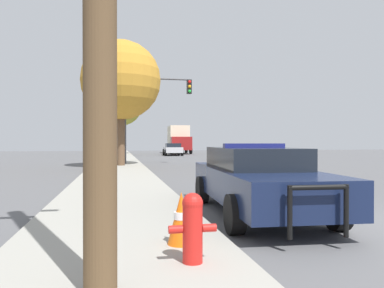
% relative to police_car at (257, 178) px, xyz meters
% --- Properties ---
extents(sidewalk_left, '(3.00, 110.00, 0.13)m').
position_rel_police_car_xyz_m(sidewalk_left, '(-2.79, -1.91, -0.67)').
color(sidewalk_left, '#99968C').
rests_on(sidewalk_left, ground_plane).
extents(police_car, '(2.21, 5.18, 1.45)m').
position_rel_police_car_xyz_m(police_car, '(0.00, 0.00, 0.00)').
color(police_car, '#141E3D').
rests_on(police_car, ground_plane).
extents(fire_hydrant, '(0.54, 0.24, 0.79)m').
position_rel_police_car_xyz_m(fire_hydrant, '(-1.99, -3.16, -0.18)').
color(fire_hydrant, red).
rests_on(fire_hydrant, sidewalk_left).
extents(traffic_light, '(4.28, 0.35, 5.45)m').
position_rel_police_car_xyz_m(traffic_light, '(-0.68, 16.16, 3.27)').
color(traffic_light, '#424247').
rests_on(traffic_light, sidewalk_left).
extents(car_background_distant, '(2.14, 4.75, 1.30)m').
position_rel_police_car_xyz_m(car_background_distant, '(3.02, 32.14, -0.03)').
color(car_background_distant, '#B7B7BC').
rests_on(car_background_distant, ground_plane).
extents(box_truck, '(2.90, 7.34, 3.42)m').
position_rel_police_car_xyz_m(box_truck, '(4.73, 38.70, 1.07)').
color(box_truck, maroon).
rests_on(box_truck, ground_plane).
extents(tree_sidewalk_far, '(4.36, 4.36, 7.50)m').
position_rel_police_car_xyz_m(tree_sidewalk_far, '(-2.27, 34.74, 4.68)').
color(tree_sidewalk_far, brown).
rests_on(tree_sidewalk_far, sidewalk_left).
extents(tree_sidewalk_mid, '(4.51, 4.51, 7.11)m').
position_rel_police_car_xyz_m(tree_sidewalk_mid, '(-2.59, 14.36, 4.23)').
color(tree_sidewalk_mid, brown).
rests_on(tree_sidewalk_mid, sidewalk_left).
extents(traffic_cone, '(0.37, 0.37, 0.69)m').
position_rel_police_car_xyz_m(traffic_cone, '(-1.99, -2.39, -0.26)').
color(traffic_cone, orange).
rests_on(traffic_cone, sidewalk_left).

